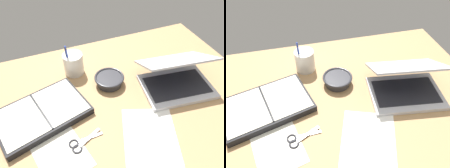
% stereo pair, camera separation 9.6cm
% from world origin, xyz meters
% --- Properties ---
extents(desk_top, '(1.40, 1.00, 0.02)m').
position_xyz_m(desk_top, '(0.00, 0.00, 0.01)').
color(desk_top, tan).
rests_on(desk_top, ground).
extents(laptop, '(0.36, 0.32, 0.18)m').
position_xyz_m(laptop, '(0.32, 0.01, 0.07)').
color(laptop, silver).
rests_on(laptop, desk_top).
extents(bowl, '(0.14, 0.14, 0.05)m').
position_xyz_m(bowl, '(0.03, 0.13, 0.05)').
color(bowl, '#2D2D33').
rests_on(bowl, desk_top).
extents(pen_cup, '(0.10, 0.10, 0.17)m').
position_xyz_m(pen_cup, '(-0.10, 0.28, 0.08)').
color(pen_cup, white).
rests_on(pen_cup, desk_top).
extents(planner, '(0.42, 0.33, 0.04)m').
position_xyz_m(planner, '(-0.30, 0.05, 0.04)').
color(planner, black).
rests_on(planner, desk_top).
extents(scissors, '(0.14, 0.08, 0.01)m').
position_xyz_m(scissors, '(-0.19, -0.14, 0.02)').
color(scissors, '#B7B7BC').
rests_on(scissors, desk_top).
extents(paper_sheet_front, '(0.29, 0.32, 0.00)m').
position_xyz_m(paper_sheet_front, '(0.07, -0.20, 0.02)').
color(paper_sheet_front, white).
rests_on(paper_sheet_front, desk_top).
extents(paper_sheet_beside_planner, '(0.23, 0.30, 0.00)m').
position_xyz_m(paper_sheet_beside_planner, '(-0.27, -0.13, 0.02)').
color(paper_sheet_beside_planner, silver).
rests_on(paper_sheet_beside_planner, desk_top).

